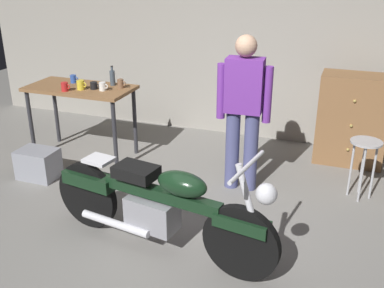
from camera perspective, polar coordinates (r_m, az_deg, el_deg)
ground_plane at (r=4.25m, az=-3.28°, el=-11.58°), size 12.00×12.00×0.00m
back_wall at (r=6.24m, az=6.80°, el=14.77°), size 8.00×0.12×3.10m
workbench at (r=5.78m, az=-13.76°, el=5.91°), size 1.30×0.64×0.90m
motorcycle at (r=3.87m, az=-4.24°, el=-7.52°), size 2.17×0.68×1.00m
person_standing at (r=4.75m, az=6.45°, el=4.56°), size 0.57×0.24×1.67m
shop_stool at (r=4.99m, az=20.79°, el=-1.16°), size 0.32×0.32×0.64m
wooden_dresser at (r=5.82m, az=19.37°, el=2.90°), size 0.80×0.47×1.10m
storage_bin at (r=5.51m, az=-18.67°, el=-2.36°), size 0.44×0.32×0.34m
mug_brown_stoneware at (r=5.57m, az=-8.91°, el=7.47°), size 0.11×0.07×0.11m
mug_red_diner at (r=5.58m, az=-15.62°, el=6.91°), size 0.12×0.08×0.11m
mug_black_matte at (r=5.59m, az=-12.16°, el=7.16°), size 0.12×0.09×0.09m
mug_blue_enamel at (r=5.93m, az=-14.61°, el=7.88°), size 0.11×0.07×0.10m
mug_white_ceramic at (r=5.51m, az=-11.12°, el=7.08°), size 0.11×0.08×0.10m
mug_yellow_tall at (r=5.60m, az=-13.75°, el=7.19°), size 0.13×0.09×0.11m
bottle at (r=5.71m, az=-9.92°, el=8.20°), size 0.06×0.06×0.24m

